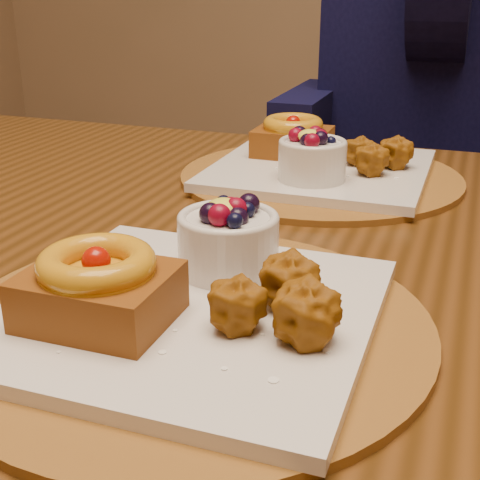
% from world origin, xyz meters
% --- Properties ---
extents(dining_table, '(1.60, 0.90, 0.76)m').
position_xyz_m(dining_table, '(-0.03, 0.08, 0.68)').
color(dining_table, '#3A210A').
rests_on(dining_table, ground).
extents(place_setting_near, '(0.38, 0.38, 0.08)m').
position_xyz_m(place_setting_near, '(-0.03, -0.14, 0.78)').
color(place_setting_near, brown).
rests_on(place_setting_near, dining_table).
extents(place_setting_far, '(0.38, 0.38, 0.08)m').
position_xyz_m(place_setting_far, '(-0.03, 0.29, 0.78)').
color(place_setting_far, brown).
rests_on(place_setting_far, dining_table).
extents(chair_far, '(0.55, 0.55, 1.00)m').
position_xyz_m(chair_far, '(0.11, 0.92, 0.56)').
color(chair_far, black).
rests_on(chair_far, ground).
extents(diner, '(0.52, 0.50, 0.84)m').
position_xyz_m(diner, '(0.08, 0.79, 0.90)').
color(diner, black).
rests_on(diner, ground).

